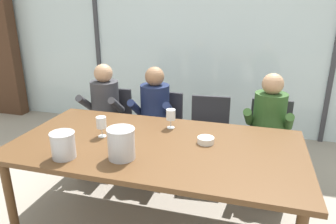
{
  "coord_description": "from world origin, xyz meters",
  "views": [
    {
      "loc": [
        0.71,
        -2.16,
        1.83
      ],
      "look_at": [
        0.0,
        0.35,
        0.92
      ],
      "focal_mm": 33.06,
      "sensor_mm": 36.0,
      "label": 1
    }
  ],
  "objects_px": {
    "dining_table": "(156,151)",
    "chair_near_curtain": "(112,120)",
    "tasting_bowl": "(206,140)",
    "person_navy_polo": "(153,115)",
    "ice_bucket_secondary": "(121,143)",
    "chair_left_of_center": "(162,125)",
    "chair_right_of_center": "(269,136)",
    "person_olive_shirt": "(268,126)",
    "wine_glass_near_bucket": "(101,123)",
    "wine_glass_by_left_taster": "(171,115)",
    "ice_bucket_primary": "(63,145)",
    "person_charcoal_jacket": "(103,110)",
    "chair_center": "(209,131)"
  },
  "relations": [
    {
      "from": "chair_right_of_center",
      "to": "ice_bucket_primary",
      "type": "relative_size",
      "value": 4.5
    },
    {
      "from": "dining_table",
      "to": "chair_near_curtain",
      "type": "height_order",
      "value": "chair_near_curtain"
    },
    {
      "from": "chair_center",
      "to": "wine_glass_near_bucket",
      "type": "relative_size",
      "value": 5.08
    },
    {
      "from": "chair_near_curtain",
      "to": "chair_right_of_center",
      "type": "height_order",
      "value": "same"
    },
    {
      "from": "chair_right_of_center",
      "to": "person_navy_polo",
      "type": "distance_m",
      "value": 1.26
    },
    {
      "from": "chair_left_of_center",
      "to": "wine_glass_by_left_taster",
      "type": "distance_m",
      "value": 0.82
    },
    {
      "from": "chair_right_of_center",
      "to": "tasting_bowl",
      "type": "relative_size",
      "value": 6.54
    },
    {
      "from": "tasting_bowl",
      "to": "chair_left_of_center",
      "type": "bearing_deg",
      "value": 125.36
    },
    {
      "from": "chair_left_of_center",
      "to": "chair_center",
      "type": "xyz_separation_m",
      "value": [
        0.55,
        -0.04,
        0.0
      ]
    },
    {
      "from": "chair_center",
      "to": "ice_bucket_secondary",
      "type": "relative_size",
      "value": 3.82
    },
    {
      "from": "ice_bucket_secondary",
      "to": "chair_left_of_center",
      "type": "bearing_deg",
      "value": 94.17
    },
    {
      "from": "chair_center",
      "to": "person_charcoal_jacket",
      "type": "bearing_deg",
      "value": -179.73
    },
    {
      "from": "chair_near_curtain",
      "to": "tasting_bowl",
      "type": "height_order",
      "value": "chair_near_curtain"
    },
    {
      "from": "chair_center",
      "to": "person_olive_shirt",
      "type": "xyz_separation_m",
      "value": [
        0.6,
        -0.11,
        0.17
      ]
    },
    {
      "from": "dining_table",
      "to": "wine_glass_near_bucket",
      "type": "relative_size",
      "value": 13.33
    },
    {
      "from": "ice_bucket_primary",
      "to": "wine_glass_by_left_taster",
      "type": "height_order",
      "value": "ice_bucket_primary"
    },
    {
      "from": "chair_right_of_center",
      "to": "wine_glass_by_left_taster",
      "type": "height_order",
      "value": "wine_glass_by_left_taster"
    },
    {
      "from": "chair_right_of_center",
      "to": "chair_center",
      "type": "bearing_deg",
      "value": -176.32
    },
    {
      "from": "chair_center",
      "to": "chair_right_of_center",
      "type": "distance_m",
      "value": 0.63
    },
    {
      "from": "chair_near_curtain",
      "to": "wine_glass_by_left_taster",
      "type": "xyz_separation_m",
      "value": [
        0.9,
        -0.64,
        0.38
      ]
    },
    {
      "from": "ice_bucket_secondary",
      "to": "wine_glass_near_bucket",
      "type": "distance_m",
      "value": 0.45
    },
    {
      "from": "person_navy_polo",
      "to": "ice_bucket_secondary",
      "type": "bearing_deg",
      "value": -85.23
    },
    {
      "from": "chair_right_of_center",
      "to": "person_charcoal_jacket",
      "type": "distance_m",
      "value": 1.86
    },
    {
      "from": "chair_left_of_center",
      "to": "person_navy_polo",
      "type": "xyz_separation_m",
      "value": [
        -0.06,
        -0.15,
        0.17
      ]
    },
    {
      "from": "chair_right_of_center",
      "to": "person_charcoal_jacket",
      "type": "height_order",
      "value": "person_charcoal_jacket"
    },
    {
      "from": "ice_bucket_secondary",
      "to": "wine_glass_by_left_taster",
      "type": "height_order",
      "value": "ice_bucket_secondary"
    },
    {
      "from": "ice_bucket_secondary",
      "to": "wine_glass_by_left_taster",
      "type": "relative_size",
      "value": 1.33
    },
    {
      "from": "chair_right_of_center",
      "to": "chair_near_curtain",
      "type": "bearing_deg",
      "value": -179.01
    },
    {
      "from": "ice_bucket_secondary",
      "to": "wine_glass_by_left_taster",
      "type": "distance_m",
      "value": 0.69
    },
    {
      "from": "person_charcoal_jacket",
      "to": "ice_bucket_primary",
      "type": "height_order",
      "value": "person_charcoal_jacket"
    },
    {
      "from": "wine_glass_near_bucket",
      "to": "person_olive_shirt",
      "type": "bearing_deg",
      "value": 32.08
    },
    {
      "from": "dining_table",
      "to": "chair_right_of_center",
      "type": "bearing_deg",
      "value": 47.88
    },
    {
      "from": "person_navy_polo",
      "to": "wine_glass_near_bucket",
      "type": "distance_m",
      "value": 0.9
    },
    {
      "from": "dining_table",
      "to": "chair_near_curtain",
      "type": "distance_m",
      "value": 1.34
    },
    {
      "from": "wine_glass_by_left_taster",
      "to": "ice_bucket_secondary",
      "type": "bearing_deg",
      "value": -105.88
    },
    {
      "from": "person_navy_polo",
      "to": "wine_glass_by_left_taster",
      "type": "height_order",
      "value": "person_navy_polo"
    },
    {
      "from": "chair_near_curtain",
      "to": "dining_table",
      "type": "bearing_deg",
      "value": -50.94
    },
    {
      "from": "person_charcoal_jacket",
      "to": "chair_near_curtain",
      "type": "bearing_deg",
      "value": 67.76
    },
    {
      "from": "person_olive_shirt",
      "to": "chair_left_of_center",
      "type": "bearing_deg",
      "value": 178.21
    },
    {
      "from": "ice_bucket_secondary",
      "to": "tasting_bowl",
      "type": "distance_m",
      "value": 0.69
    },
    {
      "from": "tasting_bowl",
      "to": "chair_near_curtain",
      "type": "bearing_deg",
      "value": 144.93
    },
    {
      "from": "chair_center",
      "to": "chair_right_of_center",
      "type": "bearing_deg",
      "value": -1.71
    },
    {
      "from": "chair_near_curtain",
      "to": "chair_right_of_center",
      "type": "distance_m",
      "value": 1.8
    },
    {
      "from": "person_charcoal_jacket",
      "to": "wine_glass_near_bucket",
      "type": "height_order",
      "value": "person_charcoal_jacket"
    },
    {
      "from": "chair_left_of_center",
      "to": "ice_bucket_primary",
      "type": "relative_size",
      "value": 4.5
    },
    {
      "from": "chair_left_of_center",
      "to": "chair_right_of_center",
      "type": "distance_m",
      "value": 1.18
    },
    {
      "from": "chair_left_of_center",
      "to": "tasting_bowl",
      "type": "distance_m",
      "value": 1.14
    },
    {
      "from": "chair_left_of_center",
      "to": "wine_glass_by_left_taster",
      "type": "height_order",
      "value": "wine_glass_by_left_taster"
    },
    {
      "from": "tasting_bowl",
      "to": "person_navy_polo",
      "type": "bearing_deg",
      "value": 132.74
    },
    {
      "from": "chair_center",
      "to": "person_navy_polo",
      "type": "distance_m",
      "value": 0.64
    }
  ]
}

